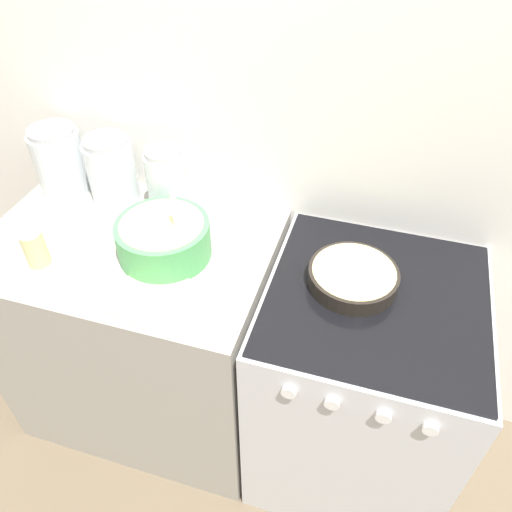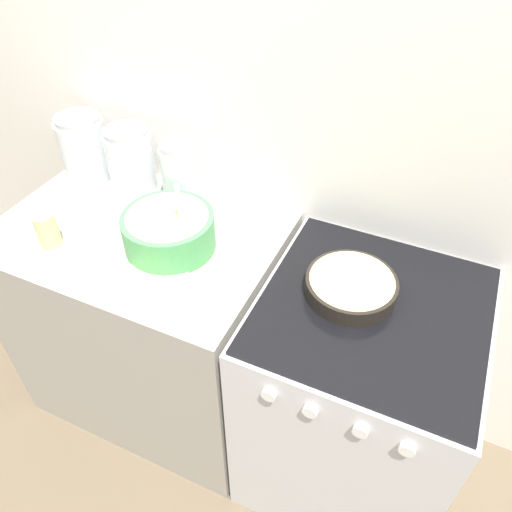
# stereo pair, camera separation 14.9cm
# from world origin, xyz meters

# --- Properties ---
(ground_plane) EXTENTS (12.00, 12.00, 0.00)m
(ground_plane) POSITION_xyz_m (0.00, 0.00, 0.00)
(ground_plane) COLOR brown
(wall_back) EXTENTS (4.88, 0.05, 2.40)m
(wall_back) POSITION_xyz_m (0.00, 0.68, 1.20)
(wall_back) COLOR white
(wall_back) RESTS_ON ground_plane
(countertop_cabinet) EXTENTS (0.94, 0.65, 0.91)m
(countertop_cabinet) POSITION_xyz_m (-0.47, 0.33, 0.45)
(countertop_cabinet) COLOR #9E998E
(countertop_cabinet) RESTS_ON ground_plane
(stove) EXTENTS (0.65, 0.67, 0.91)m
(stove) POSITION_xyz_m (0.34, 0.33, 0.45)
(stove) COLOR silver
(stove) RESTS_ON ground_plane
(mixing_bowl) EXTENTS (0.29, 0.29, 0.25)m
(mixing_bowl) POSITION_xyz_m (-0.32, 0.31, 0.98)
(mixing_bowl) COLOR #4CA559
(mixing_bowl) RESTS_ON countertop_cabinet
(baking_pan) EXTENTS (0.26, 0.26, 0.05)m
(baking_pan) POSITION_xyz_m (0.26, 0.35, 0.94)
(baking_pan) COLOR black
(baking_pan) RESTS_ON stove
(storage_jar_left) EXTENTS (0.18, 0.18, 0.24)m
(storage_jar_left) POSITION_xyz_m (-0.82, 0.54, 1.01)
(storage_jar_left) COLOR silver
(storage_jar_left) RESTS_ON countertop_cabinet
(storage_jar_middle) EXTENTS (0.17, 0.17, 0.24)m
(storage_jar_middle) POSITION_xyz_m (-0.62, 0.54, 1.01)
(storage_jar_middle) COLOR silver
(storage_jar_middle) RESTS_ON countertop_cabinet
(storage_jar_right) EXTENTS (0.13, 0.13, 0.23)m
(storage_jar_right) POSITION_xyz_m (-0.41, 0.54, 1.00)
(storage_jar_right) COLOR silver
(storage_jar_right) RESTS_ON countertop_cabinet
(tin_can) EXTENTS (0.07, 0.07, 0.12)m
(tin_can) POSITION_xyz_m (-0.68, 0.16, 0.97)
(tin_can) COLOR beige
(tin_can) RESTS_ON countertop_cabinet
(recipe_page) EXTENTS (0.21, 0.30, 0.01)m
(recipe_page) POSITION_xyz_m (-0.31, 0.16, 0.91)
(recipe_page) COLOR beige
(recipe_page) RESTS_ON countertop_cabinet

